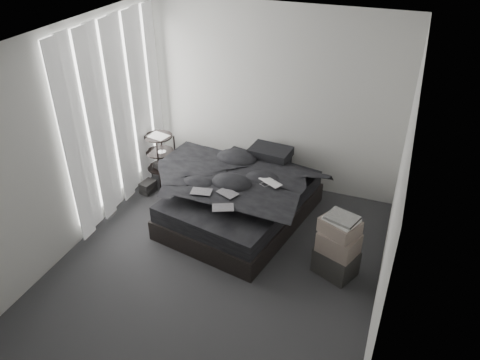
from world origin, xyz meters
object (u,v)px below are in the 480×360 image
(bed, at_px, (241,210))
(box_lower, at_px, (336,262))
(laptop, at_px, (268,179))
(side_stand, at_px, (161,159))

(bed, distance_m, box_lower, 1.50)
(bed, relative_size, box_lower, 4.51)
(bed, bearing_deg, laptop, 7.50)
(laptop, xyz_separation_m, side_stand, (-1.82, 0.50, -0.34))
(laptop, xyz_separation_m, box_lower, (1.01, -0.57, -0.56))
(laptop, distance_m, side_stand, 1.92)
(laptop, relative_size, side_stand, 0.42)
(side_stand, bearing_deg, bed, -18.31)
(bed, distance_m, laptop, 0.69)
(bed, xyz_separation_m, box_lower, (1.38, -0.59, 0.03))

